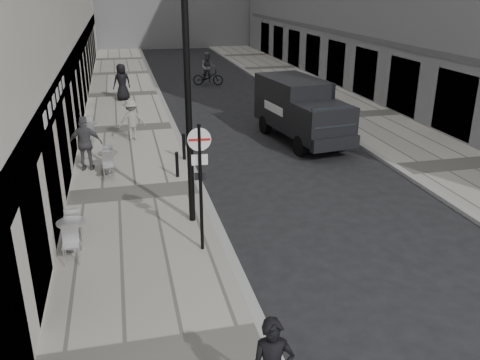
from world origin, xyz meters
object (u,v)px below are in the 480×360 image
object	(u,v)px
panel_van	(300,107)
cyclist	(208,72)
lamppost	(188,89)
sign_post	(200,171)

from	to	relation	value
panel_van	cyclist	bearing A→B (deg)	88.80
cyclist	panel_van	bearing A→B (deg)	-67.23
lamppost	cyclist	distance (m)	20.46
cyclist	sign_post	bearing A→B (deg)	-84.09
lamppost	sign_post	bearing A→B (deg)	-90.00
panel_van	cyclist	xyz separation A→B (m)	(-1.49, 13.09, -0.59)
lamppost	panel_van	bearing A→B (deg)	51.34
cyclist	lamppost	bearing A→B (deg)	-84.93
sign_post	lamppost	world-z (taller)	lamppost
sign_post	panel_van	world-z (taller)	sign_post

